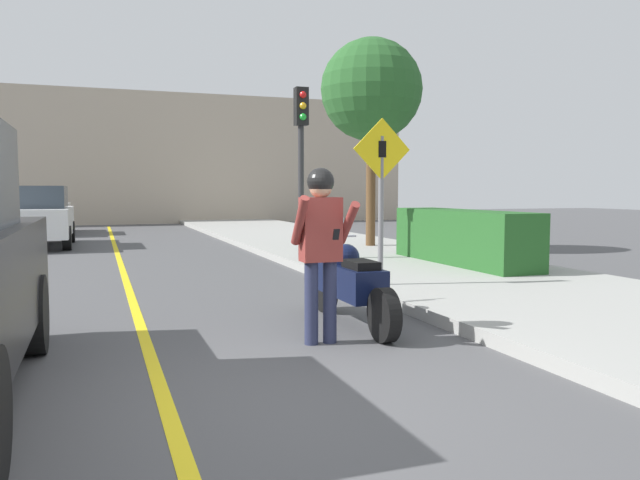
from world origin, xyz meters
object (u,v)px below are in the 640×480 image
object	(u,v)px
traffic_light	(301,140)
parked_car_silver	(42,210)
street_tree	(371,91)
person_biker	(321,236)
crossing_sign	(381,185)
parked_car_white	(36,216)
motorcycle	(351,283)

from	to	relation	value
traffic_light	parked_car_silver	distance (m)	13.55
street_tree	parked_car_silver	world-z (taller)	street_tree
person_biker	traffic_light	bearing A→B (deg)	73.77
crossing_sign	parked_car_silver	size ratio (longest dim) A/B	0.59
traffic_light	parked_car_white	world-z (taller)	traffic_light
crossing_sign	traffic_light	distance (m)	3.90
traffic_light	crossing_sign	bearing A→B (deg)	-89.77
crossing_sign	parked_car_white	xyz separation A→B (m)	(-5.56, 10.35, -0.78)
street_tree	crossing_sign	bearing A→B (deg)	-112.97
motorcycle	crossing_sign	size ratio (longest dim) A/B	0.94
person_biker	street_tree	distance (m)	10.15
motorcycle	crossing_sign	xyz separation A→B (m)	(1.22, 1.79, 1.15)
person_biker	crossing_sign	xyz separation A→B (m)	(1.85, 2.50, 0.53)
motorcycle	crossing_sign	bearing A→B (deg)	55.68
street_tree	parked_car_white	size ratio (longest dim) A/B	1.24
person_biker	street_tree	xyz separation A→B (m)	(4.45, 8.64, 2.95)
motorcycle	parked_car_silver	world-z (taller)	parked_car_silver
crossing_sign	parked_car_silver	bearing A→B (deg)	110.19
crossing_sign	street_tree	distance (m)	7.09
motorcycle	person_biker	xyz separation A→B (m)	(-0.63, -0.72, 0.61)
person_biker	parked_car_silver	xyz separation A→B (m)	(-4.00, 18.40, -0.25)
motorcycle	street_tree	size ratio (longest dim) A/B	0.45
traffic_light	street_tree	xyz separation A→B (m)	(2.62, 2.35, 1.47)
motorcycle	traffic_light	world-z (taller)	traffic_light
motorcycle	parked_car_silver	size ratio (longest dim) A/B	0.55
motorcycle	crossing_sign	world-z (taller)	crossing_sign
street_tree	parked_car_silver	xyz separation A→B (m)	(-8.44, 9.76, -3.20)
motorcycle	street_tree	bearing A→B (deg)	64.26
parked_car_white	parked_car_silver	bearing A→B (deg)	92.92
motorcycle	traffic_light	bearing A→B (deg)	77.81
street_tree	parked_car_white	world-z (taller)	street_tree
person_biker	parked_car_silver	world-z (taller)	person_biker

